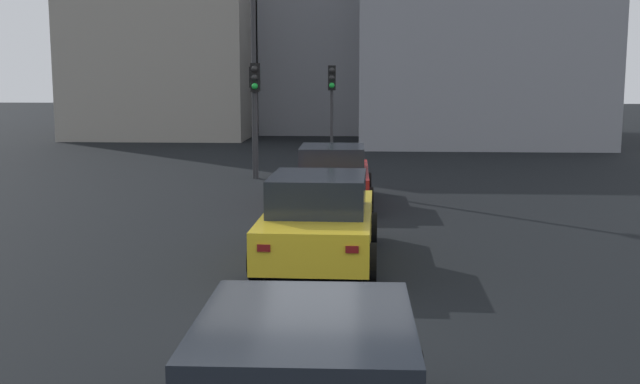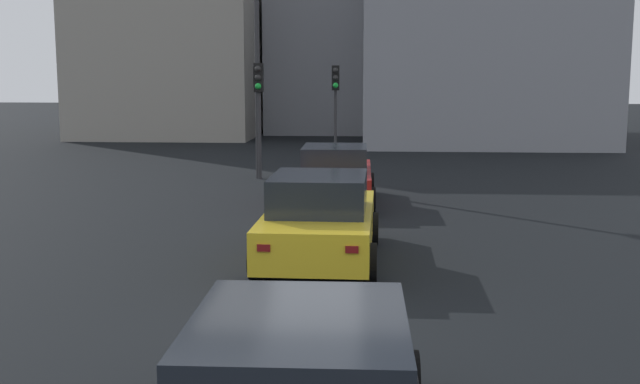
{
  "view_description": "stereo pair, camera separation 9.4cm",
  "coord_description": "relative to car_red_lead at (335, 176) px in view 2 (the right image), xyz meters",
  "views": [
    {
      "loc": [
        -9.48,
        -0.65,
        3.35
      ],
      "look_at": [
        2.29,
        0.02,
        1.56
      ],
      "focal_mm": 43.81,
      "sensor_mm": 36.0,
      "label": 1
    },
    {
      "loc": [
        -9.48,
        -0.75,
        3.35
      ],
      "look_at": [
        2.29,
        0.02,
        1.56
      ],
      "focal_mm": 43.81,
      "sensor_mm": 36.0,
      "label": 2
    }
  ],
  "objects": [
    {
      "name": "building_facade_center",
      "position": [
        29.91,
        1.83,
        3.41
      ],
      "size": [
        15.58,
        6.2,
        8.29
      ],
      "primitive_type": "cube",
      "color": "gray",
      "rests_on": "ground_plane"
    },
    {
      "name": "traffic_light_near_right",
      "position": [
        4.63,
        2.63,
        1.92
      ],
      "size": [
        0.32,
        0.29,
        3.68
      ],
      "rotation": [
        0.0,
        0.0,
        3.09
      ],
      "color": "#2D2D30",
      "rests_on": "ground_plane"
    },
    {
      "name": "traffic_light_near_left",
      "position": [
        13.84,
        4.05,
        1.9
      ],
      "size": [
        0.33,
        0.3,
        3.64
      ],
      "rotation": [
        0.0,
        0.0,
        3.26
      ],
      "color": "#2D2D30",
      "rests_on": "ground_plane"
    },
    {
      "name": "street_lamp_kerbside",
      "position": [
        4.82,
        2.7,
        3.86
      ],
      "size": [
        0.56,
        0.36,
        7.87
      ],
      "color": "#2D2D30",
      "rests_on": "ground_plane"
    },
    {
      "name": "traffic_light_far_left",
      "position": [
        8.69,
        0.39,
        1.9
      ],
      "size": [
        0.32,
        0.29,
        3.64
      ],
      "rotation": [
        0.0,
        0.0,
        3.18
      ],
      "color": "#2D2D30",
      "rests_on": "ground_plane"
    },
    {
      "name": "ground_plane",
      "position": [
        -10.52,
        -0.17,
        -0.84
      ],
      "size": [
        160.0,
        160.0,
        0.2
      ],
      "primitive_type": "cube",
      "color": "black"
    },
    {
      "name": "car_red_lead",
      "position": [
        0.0,
        0.0,
        0.0
      ],
      "size": [
        4.52,
        2.1,
        1.52
      ],
      "rotation": [
        0.0,
        0.0,
        0.01
      ],
      "color": "maroon",
      "rests_on": "ground_plane"
    },
    {
      "name": "car_yellow_second",
      "position": [
        -6.27,
        -0.01,
        0.03
      ],
      "size": [
        4.61,
        2.14,
        1.59
      ],
      "rotation": [
        0.0,
        0.0,
        -0.02
      ],
      "color": "gold",
      "rests_on": "ground_plane"
    },
    {
      "name": "building_facade_right",
      "position": [
        23.14,
        9.83,
        6.4
      ],
      "size": [
        10.87,
        9.26,
        14.27
      ],
      "primitive_type": "cube",
      "color": "gray",
      "rests_on": "ground_plane"
    }
  ]
}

